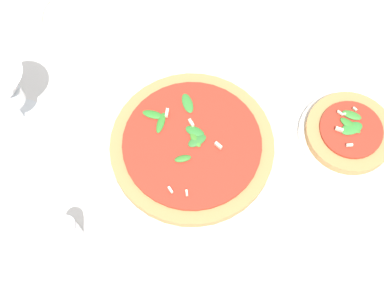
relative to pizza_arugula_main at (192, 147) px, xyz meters
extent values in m
plane|color=silver|center=(-0.01, 0.02, -0.02)|extent=(6.00, 6.00, 0.00)
cylinder|color=silver|center=(0.00, 0.00, -0.01)|extent=(0.30, 0.30, 0.01)
cylinder|color=#B7844C|center=(0.00, 0.00, 0.00)|extent=(0.28, 0.28, 0.02)
cylinder|color=#A82D1E|center=(0.00, 0.00, 0.02)|extent=(0.24, 0.24, 0.01)
ellipsoid|color=#32802B|center=(-0.04, 0.08, 0.02)|extent=(0.04, 0.04, 0.01)
ellipsoid|color=#307B30|center=(0.01, 0.02, 0.02)|extent=(0.04, 0.04, 0.01)
ellipsoid|color=#347F31|center=(0.03, 0.07, 0.02)|extent=(0.02, 0.04, 0.01)
ellipsoid|color=#3C8229|center=(0.01, 0.00, 0.02)|extent=(0.01, 0.03, 0.01)
ellipsoid|color=#327D2B|center=(-0.03, 0.06, 0.02)|extent=(0.04, 0.04, 0.01)
ellipsoid|color=#377A2B|center=(-0.03, -0.02, 0.02)|extent=(0.03, 0.02, 0.01)
ellipsoid|color=#31752F|center=(0.01, 0.00, 0.02)|extent=(0.04, 0.02, 0.01)
cube|color=beige|center=(-0.05, -0.08, 0.03)|extent=(0.01, 0.01, 0.01)
cube|color=beige|center=(-0.07, -0.06, 0.03)|extent=(0.01, 0.01, 0.01)
cube|color=beige|center=(0.01, 0.03, 0.03)|extent=(0.01, 0.01, 0.01)
cube|color=beige|center=(-0.02, 0.07, 0.03)|extent=(0.01, 0.01, 0.01)
cube|color=beige|center=(0.04, -0.03, 0.03)|extent=(0.01, 0.01, 0.01)
cylinder|color=silver|center=(0.26, -0.10, -0.01)|extent=(0.17, 0.17, 0.01)
cylinder|color=#B7844C|center=(0.26, -0.10, 0.00)|extent=(0.15, 0.15, 0.02)
cylinder|color=#A82D1E|center=(0.26, -0.10, 0.02)|extent=(0.11, 0.11, 0.01)
ellipsoid|color=#3A8230|center=(0.27, -0.08, 0.02)|extent=(0.03, 0.04, 0.01)
ellipsoid|color=#36812C|center=(0.26, -0.09, 0.02)|extent=(0.03, 0.04, 0.01)
ellipsoid|color=#338432|center=(0.26, -0.10, 0.02)|extent=(0.04, 0.03, 0.01)
cube|color=beige|center=(0.28, -0.07, 0.03)|extent=(0.01, 0.01, 0.00)
cube|color=beige|center=(0.25, -0.06, 0.03)|extent=(0.01, 0.01, 0.00)
cube|color=beige|center=(0.23, -0.09, 0.03)|extent=(0.01, 0.01, 0.01)
cube|color=beige|center=(0.23, -0.12, 0.03)|extent=(0.01, 0.01, 0.01)
cube|color=beige|center=(0.26, -0.07, 0.03)|extent=(0.01, 0.00, 0.00)
cylinder|color=white|center=(-0.25, 0.19, -0.01)|extent=(0.08, 0.08, 0.00)
cylinder|color=white|center=(-0.25, 0.19, 0.02)|extent=(0.01, 0.01, 0.06)
cone|color=white|center=(-0.25, 0.19, 0.09)|extent=(0.09, 0.09, 0.09)
cylinder|color=white|center=(-0.25, 0.19, 0.07)|extent=(0.05, 0.05, 0.03)
cylinder|color=silver|center=(-0.08, 0.35, -0.01)|extent=(0.15, 0.15, 0.01)
torus|color=silver|center=(-0.08, 0.35, 0.00)|extent=(0.15, 0.15, 0.01)
cylinder|color=silver|center=(-0.24, -0.05, 0.01)|extent=(0.03, 0.03, 0.06)
cylinder|color=#B7B7BF|center=(-0.24, -0.05, 0.04)|extent=(0.03, 0.03, 0.01)
camera|label=1|loc=(-0.16, -0.33, 0.84)|focal=50.00mm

